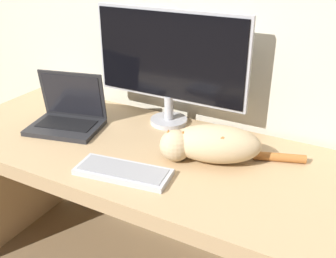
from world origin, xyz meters
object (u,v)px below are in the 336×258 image
(external_keyboard, at_px, (123,172))
(monitor, at_px, (169,62))
(laptop, at_px, (68,117))
(cat, at_px, (211,143))

(external_keyboard, bearing_deg, monitor, 89.54)
(monitor, bearing_deg, laptop, -146.36)
(monitor, height_order, external_keyboard, monitor)
(monitor, xyz_separation_m, cat, (0.29, -0.22, -0.21))
(monitor, relative_size, external_keyboard, 1.98)
(cat, bearing_deg, monitor, 124.23)
(laptop, height_order, external_keyboard, laptop)
(external_keyboard, distance_m, cat, 0.33)
(monitor, distance_m, laptop, 0.50)
(monitor, relative_size, laptop, 2.04)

